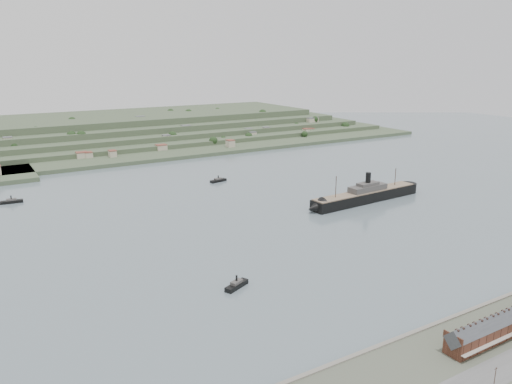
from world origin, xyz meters
TOP-DOWN VIEW (x-y plane):
  - ground at (0.00, 0.00)m, footprint 1400.00×1400.00m
  - terrace_row at (-10.00, -168.02)m, footprint 55.60×9.80m
  - far_peninsula at (27.91, 393.10)m, footprint 760.00×309.00m
  - steamship at (79.13, 6.01)m, footprint 114.33×19.52m
  - tugboat at (-75.70, -73.40)m, footprint 14.82×9.51m
  - ferry_west at (-154.37, 143.09)m, footprint 16.54×5.93m
  - ferry_east at (12.66, 121.64)m, footprint 16.47×7.35m

SIDE VIEW (x-z plane):
  - ground at x=0.00m, z-range 0.00..0.00m
  - ferry_east at x=12.66m, z-range -1.55..4.42m
  - ferry_west at x=-154.37m, z-range -1.57..4.50m
  - tugboat at x=-75.70m, z-range -1.67..4.86m
  - steamship at x=79.13m, z-range -8.64..18.77m
  - terrace_row at x=-10.00m, z-range 1.30..12.38m
  - far_peninsula at x=27.91m, z-range -3.12..26.88m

